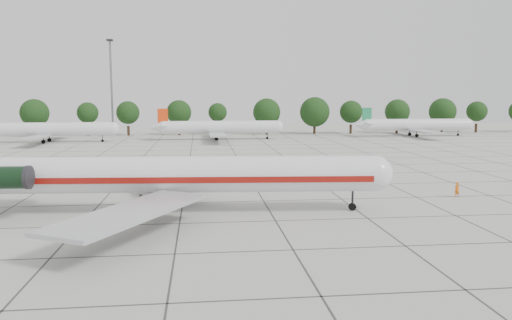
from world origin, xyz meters
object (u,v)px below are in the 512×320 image
at_px(bg_airliner_c, 220,128).
at_px(floodlight_mast, 111,81).
at_px(bg_airliner_d, 416,125).
at_px(main_airliner, 153,174).
at_px(bg_airliner_b, 50,130).
at_px(ground_crew, 457,190).

distance_m(bg_airliner_c, floodlight_mast, 37.74).
distance_m(bg_airliner_d, floodlight_mast, 81.90).
xyz_separation_m(main_airliner, bg_airliner_d, (59.65, 78.01, -0.57)).
height_order(main_airliner, floodlight_mast, floodlight_mast).
xyz_separation_m(main_airliner, bg_airliner_b, (-29.11, 70.73, -0.57)).
height_order(main_airliner, ground_crew, main_airliner).
relative_size(bg_airliner_b, floodlight_mast, 1.11).
xyz_separation_m(main_airliner, ground_crew, (30.68, 3.41, -2.69)).
distance_m(ground_crew, floodlight_mast, 105.91).
relative_size(main_airliner, ground_crew, 26.58).
distance_m(bg_airliner_b, floodlight_mast, 29.06).
distance_m(main_airliner, floodlight_mast, 98.26).
relative_size(bg_airliner_c, floodlight_mast, 1.11).
bearing_deg(bg_airliner_d, ground_crew, -111.22).
distance_m(main_airliner, ground_crew, 30.99).
bearing_deg(ground_crew, bg_airliner_d, -124.13).
relative_size(ground_crew, bg_airliner_c, 0.06).
relative_size(main_airliner, floodlight_mast, 1.65).
xyz_separation_m(bg_airliner_b, bg_airliner_d, (88.75, 7.28, 0.00)).
bearing_deg(bg_airliner_d, floodlight_mast, 167.41).
relative_size(bg_airliner_c, bg_airliner_d, 1.00).
distance_m(main_airliner, bg_airliner_b, 76.48).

